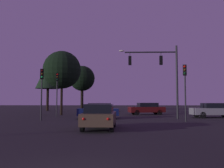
% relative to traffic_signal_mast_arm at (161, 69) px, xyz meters
% --- Properties ---
extents(ground_plane, '(168.00, 168.00, 0.00)m').
position_rel_traffic_signal_mast_arm_xyz_m(ground_plane, '(-4.94, 5.45, -4.87)').
color(ground_plane, black).
rests_on(ground_plane, ground).
extents(traffic_signal_mast_arm, '(5.80, 0.43, 7.21)m').
position_rel_traffic_signal_mast_arm_xyz_m(traffic_signal_mast_arm, '(0.00, 0.00, 0.00)').
color(traffic_signal_mast_arm, '#232326').
rests_on(traffic_signal_mast_arm, ground).
extents(traffic_light_corner_left, '(0.37, 0.39, 4.55)m').
position_rel_traffic_signal_mast_arm_xyz_m(traffic_light_corner_left, '(-10.89, -3.05, -1.66)').
color(traffic_light_corner_left, '#232326').
rests_on(traffic_light_corner_left, ground).
extents(traffic_light_corner_right, '(0.36, 0.38, 4.74)m').
position_rel_traffic_signal_mast_arm_xyz_m(traffic_light_corner_right, '(1.40, -3.71, -1.53)').
color(traffic_light_corner_right, '#232326').
rests_on(traffic_light_corner_right, ground).
extents(traffic_light_median, '(0.36, 0.39, 4.86)m').
position_rel_traffic_signal_mast_arm_xyz_m(traffic_light_median, '(-11.09, 2.65, -1.46)').
color(traffic_light_median, '#232326').
rests_on(traffic_light_median, ground).
extents(car_nearside_lane, '(1.86, 4.32, 1.52)m').
position_rel_traffic_signal_mast_arm_xyz_m(car_nearside_lane, '(-5.16, -9.27, -4.07)').
color(car_nearside_lane, '#473828').
rests_on(car_nearside_lane, ground).
extents(car_crossing_left, '(4.16, 2.23, 1.52)m').
position_rel_traffic_signal_mast_arm_xyz_m(car_crossing_left, '(-6.15, -0.27, -4.07)').
color(car_crossing_left, '#0F1947').
rests_on(car_crossing_left, ground).
extents(car_crossing_right, '(4.79, 2.25, 1.52)m').
position_rel_traffic_signal_mast_arm_xyz_m(car_crossing_right, '(5.74, 1.94, -4.07)').
color(car_crossing_right, gray).
rests_on(car_crossing_right, ground).
extents(car_far_lane, '(4.80, 2.69, 1.52)m').
position_rel_traffic_signal_mast_arm_xyz_m(car_far_lane, '(-0.73, 7.37, -4.07)').
color(car_far_lane, '#4C0F0F').
rests_on(car_far_lane, ground).
extents(tree_behind_sign, '(4.77, 4.77, 8.07)m').
position_rel_traffic_signal_mast_arm_xyz_m(tree_behind_sign, '(-11.47, 6.21, 0.80)').
color(tree_behind_sign, black).
rests_on(tree_behind_sign, ground).
extents(tree_left_far, '(4.42, 4.42, 7.95)m').
position_rel_traffic_signal_mast_arm_xyz_m(tree_left_far, '(-10.92, 18.14, 0.83)').
color(tree_left_far, black).
rests_on(tree_left_far, ground).
extents(tree_center_horizon, '(4.55, 4.55, 9.18)m').
position_rel_traffic_signal_mast_arm_xyz_m(tree_center_horizon, '(-17.81, 20.76, 1.74)').
color(tree_center_horizon, black).
rests_on(tree_center_horizon, ground).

